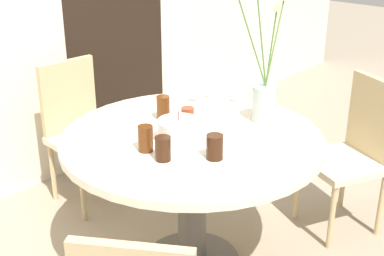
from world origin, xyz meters
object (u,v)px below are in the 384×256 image
Objects in this scene: drink_glass_0 at (188,118)px; drink_glass_4 at (215,147)px; drink_glass_1 at (163,108)px; drink_glass_2 at (163,149)px; flower_vase at (264,88)px; chair_near_front at (79,125)px; side_plate at (112,129)px; chair_left_flank at (355,147)px; birthday_cake at (179,131)px; drink_glass_3 at (146,139)px.

drink_glass_4 is at bearing -119.68° from drink_glass_0.
drink_glass_2 is (-0.34, -0.33, -0.01)m from drink_glass_1.
flower_vase is at bearing -50.68° from drink_glass_1.
chair_near_front is at bearing 71.63° from drink_glass_2.
drink_glass_2 reaches higher than side_plate.
chair_near_front is at bearing 80.81° from drink_glass_4.
flower_vase is 0.79m from side_plate.
chair_left_flank is at bearing -55.65° from chair_near_front.
drink_glass_4 reaches higher than drink_glass_2.
chair_left_flank is at bearing -29.01° from flower_vase.
side_plate is 0.59m from drink_glass_4.
flower_vase reaches higher than chair_near_front.
birthday_cake reaches higher than drink_glass_0.
chair_near_front is at bearing 80.53° from birthday_cake.
birthday_cake is at bearing -121.11° from drink_glass_1.
chair_near_front reaches higher than drink_glass_3.
drink_glass_3 is 0.32m from drink_glass_4.
side_plate is 1.86× the size of drink_glass_4.
chair_near_front is 1.20× the size of flower_vase.
drink_glass_2 is at bearing 134.83° from drink_glass_4.
birthday_cake is 0.51m from flower_vase.
drink_glass_2 is 0.91× the size of drink_glass_3.
birthday_cake is at bearing 161.88° from flower_vase.
side_plate is at bearing 140.29° from flower_vase.
chair_near_front is at bearing -124.35° from chair_left_flank.
side_plate is at bearing -99.22° from chair_left_flank.
drink_glass_0 is at bearing 25.05° from drink_glass_2.
drink_glass_2 reaches higher than drink_glass_0.
chair_near_front is 1.19m from drink_glass_2.
chair_near_front is 1.30m from drink_glass_4.
drink_glass_3 is (-1.18, 0.49, 0.31)m from chair_left_flank.
drink_glass_3 reaches higher than drink_glass_2.
birthday_cake is 0.36m from side_plate.
chair_near_front is 1.67m from chair_left_flank.
chair_left_flank is at bearing -16.88° from drink_glass_2.
drink_glass_0 is at bearing -44.40° from side_plate.
chair_left_flank is at bearing -35.03° from side_plate.
drink_glass_2 is at bearing -156.41° from birthday_cake.
birthday_cake is 0.17m from drink_glass_0.
drink_glass_2 is at bearing -99.71° from side_plate.
chair_left_flank is 1.10m from drink_glass_4.
drink_glass_0 is at bearing -89.61° from drink_glass_1.
drink_glass_1 is 0.47m from drink_glass_2.
birthday_cake is 0.25m from drink_glass_4.
drink_glass_4 is at bearing -169.91° from flower_vase.
chair_left_flank is at bearing -31.50° from drink_glass_0.
chair_near_front reaches higher than drink_glass_4.
flower_vase reaches higher than drink_glass_1.
drink_glass_3 is (-0.18, 0.04, 0.01)m from birthday_cake.
side_plate is at bearing 109.70° from birthday_cake.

